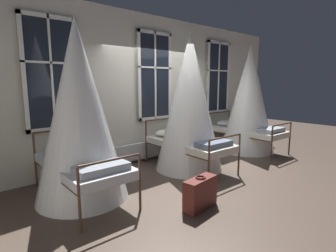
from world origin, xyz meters
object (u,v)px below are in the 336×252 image
cot_third (249,100)px  cot_second (189,104)px  cot_first (79,114)px  suitcase_dark (200,193)px

cot_third → cot_second: bearing=92.1°
cot_first → cot_third: size_ratio=0.99×
cot_second → suitcase_dark: 2.10m
cot_third → suitcase_dark: 3.79m
cot_second → cot_first: bearing=89.5°
cot_third → cot_first: bearing=90.7°
cot_first → suitcase_dark: 2.10m
cot_first → cot_third: bearing=-90.2°
cot_first → cot_third: 4.45m
cot_first → suitcase_dark: cot_first is taller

